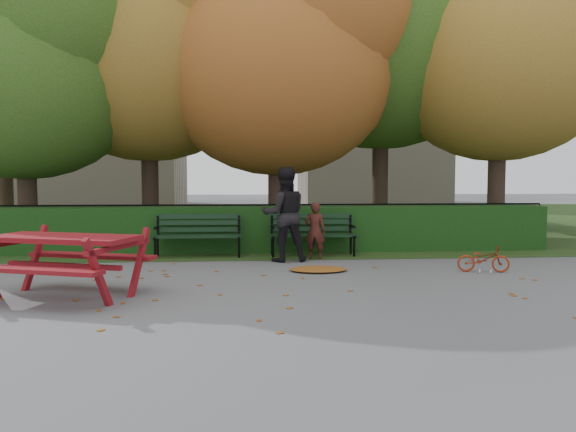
{
  "coord_description": "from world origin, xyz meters",
  "views": [
    {
      "loc": [
        -0.38,
        -8.07,
        1.67
      ],
      "look_at": [
        0.4,
        1.44,
        1.0
      ],
      "focal_mm": 35.0,
      "sensor_mm": 36.0,
      "label": 1
    }
  ],
  "objects": [
    {
      "name": "hedge",
      "position": [
        0.0,
        4.5,
        0.5
      ],
      "size": [
        13.0,
        0.9,
        1.0
      ],
      "primitive_type": "cube",
      "color": "black",
      "rests_on": "ground"
    },
    {
      "name": "tree_c",
      "position": [
        0.83,
        5.96,
        4.82
      ],
      "size": [
        6.3,
        6.0,
        8.0
      ],
      "color": "#2E1E19",
      "rests_on": "ground"
    },
    {
      "name": "building_left",
      "position": [
        -9.0,
        26.0,
        7.5
      ],
      "size": [
        10.0,
        7.0,
        15.0
      ],
      "primitive_type": "cube",
      "color": "#A18F80",
      "rests_on": "ground"
    },
    {
      "name": "tree_d",
      "position": [
        3.88,
        7.23,
        5.98
      ],
      "size": [
        7.14,
        6.8,
        9.58
      ],
      "color": "#2E1E19",
      "rests_on": "ground"
    },
    {
      "name": "iron_fence",
      "position": [
        0.0,
        5.3,
        0.54
      ],
      "size": [
        14.0,
        0.04,
        1.02
      ],
      "color": "black",
      "rests_on": "ground"
    },
    {
      "name": "bicycle",
      "position": [
        3.83,
        1.36,
        0.23
      ],
      "size": [
        0.93,
        0.5,
        0.46
      ],
      "primitive_type": "imported",
      "rotation": [
        0.0,
        0.0,
        1.35
      ],
      "color": "maroon",
      "rests_on": "ground"
    },
    {
      "name": "tree_e",
      "position": [
        6.52,
        5.77,
        5.08
      ],
      "size": [
        6.09,
        5.8,
        8.16
      ],
      "color": "#2E1E19",
      "rests_on": "ground"
    },
    {
      "name": "grass_strip",
      "position": [
        0.0,
        14.0,
        0.01
      ],
      "size": [
        90.0,
        90.0,
        0.0
      ],
      "primitive_type": "plane",
      "color": "#1B3A14",
      "rests_on": "ground"
    },
    {
      "name": "bench_right",
      "position": [
        1.1,
        3.7,
        0.52
      ],
      "size": [
        1.8,
        0.57,
        0.88
      ],
      "color": "black",
      "rests_on": "ground"
    },
    {
      "name": "tree_g",
      "position": [
        8.33,
        9.76,
        5.37
      ],
      "size": [
        6.3,
        6.0,
        8.55
      ],
      "color": "#2E1E19",
      "rests_on": "ground"
    },
    {
      "name": "leaf_pile",
      "position": [
        0.96,
        1.7,
        0.04
      ],
      "size": [
        1.08,
        0.8,
        0.07
      ],
      "primitive_type": "ellipsoid",
      "rotation": [
        0.0,
        0.0,
        -0.1
      ],
      "color": "brown",
      "rests_on": "ground"
    },
    {
      "name": "picnic_table",
      "position": [
        -2.84,
        -0.18,
        0.67
      ],
      "size": [
        2.43,
        2.2,
        0.98
      ],
      "rotation": [
        0.0,
        0.0,
        -0.34
      ],
      "color": "maroon",
      "rests_on": "ground"
    },
    {
      "name": "tree_a",
      "position": [
        -5.19,
        5.58,
        4.52
      ],
      "size": [
        5.88,
        5.6,
        7.48
      ],
      "color": "#2E1E19",
      "rests_on": "ground"
    },
    {
      "name": "tree_f",
      "position": [
        -7.13,
        9.24,
        5.69
      ],
      "size": [
        6.93,
        6.6,
        9.19
      ],
      "color": "#2E1E19",
      "rests_on": "ground"
    },
    {
      "name": "ground",
      "position": [
        0.0,
        0.0,
        0.0
      ],
      "size": [
        90.0,
        90.0,
        0.0
      ],
      "primitive_type": "plane",
      "color": "slate",
      "rests_on": "ground"
    },
    {
      "name": "leaf_scatter",
      "position": [
        0.0,
        0.3,
        0.01
      ],
      "size": [
        9.0,
        5.7,
        0.01
      ],
      "primitive_type": null,
      "color": "brown",
      "rests_on": "ground"
    },
    {
      "name": "adult",
      "position": [
        0.45,
        2.9,
        0.93
      ],
      "size": [
        0.97,
        0.79,
        1.86
      ],
      "primitive_type": "imported",
      "rotation": [
        0.0,
        0.0,
        3.25
      ],
      "color": "black",
      "rests_on": "ground"
    },
    {
      "name": "bench_left",
      "position": [
        -1.3,
        3.7,
        0.52
      ],
      "size": [
        1.8,
        0.57,
        0.88
      ],
      "color": "black",
      "rests_on": "ground"
    },
    {
      "name": "building_right",
      "position": [
        8.0,
        28.0,
        6.0
      ],
      "size": [
        9.0,
        6.0,
        12.0
      ],
      "primitive_type": "cube",
      "color": "#A18F80",
      "rests_on": "ground"
    },
    {
      "name": "tree_b",
      "position": [
        -2.44,
        6.75,
        5.4
      ],
      "size": [
        6.72,
        6.4,
        8.79
      ],
      "color": "#2E1E19",
      "rests_on": "ground"
    },
    {
      "name": "child",
      "position": [
        1.09,
        3.16,
        0.58
      ],
      "size": [
        0.48,
        0.37,
        1.16
      ],
      "primitive_type": "imported",
      "rotation": [
        0.0,
        0.0,
        2.9
      ],
      "color": "#431B15",
      "rests_on": "ground"
    }
  ]
}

